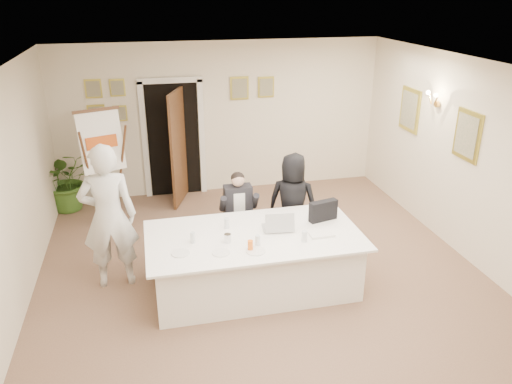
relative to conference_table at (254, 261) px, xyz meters
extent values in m
plane|color=brown|center=(0.17, 0.01, -0.39)|extent=(7.00, 7.00, 0.00)
cube|color=white|center=(0.17, 0.01, 2.41)|extent=(6.00, 7.00, 0.02)
cube|color=beige|center=(0.17, 3.51, 1.01)|extent=(6.00, 0.10, 2.80)
cube|color=beige|center=(-2.83, 0.01, 1.01)|extent=(0.10, 7.00, 2.80)
cube|color=beige|center=(3.17, 0.01, 1.01)|extent=(0.10, 7.00, 2.80)
cube|color=black|center=(-0.73, 3.48, 0.66)|extent=(0.92, 0.06, 2.10)
cube|color=white|center=(-1.25, 3.45, 0.66)|extent=(0.10, 0.06, 2.20)
cube|color=white|center=(-0.21, 3.45, 0.66)|extent=(0.10, 0.06, 2.20)
cube|color=#402114|center=(-0.68, 3.06, 0.64)|extent=(0.33, 0.81, 2.02)
cube|color=white|center=(0.00, 0.00, -0.02)|extent=(2.53, 1.26, 0.75)
cube|color=white|center=(0.00, 0.00, 0.37)|extent=(2.71, 1.44, 0.03)
cube|color=white|center=(-1.94, 2.28, 1.06)|extent=(0.69, 0.41, 0.94)
imported|color=silver|center=(-1.77, 0.51, 0.58)|extent=(0.72, 0.49, 1.94)
imported|color=black|center=(0.79, 0.91, 0.35)|extent=(0.86, 0.73, 1.49)
imported|color=#386321|center=(-2.63, 3.18, 0.15)|extent=(1.21, 1.13, 1.09)
cube|color=black|center=(0.99, 0.20, 0.52)|extent=(0.41, 0.20, 0.28)
cube|color=white|center=(0.82, -0.20, 0.40)|extent=(0.31, 0.22, 0.03)
cylinder|color=white|center=(-0.95, -0.29, 0.39)|extent=(0.24, 0.24, 0.01)
cylinder|color=white|center=(-0.48, -0.38, 0.39)|extent=(0.27, 0.27, 0.01)
cylinder|color=white|center=(-0.08, -0.43, 0.39)|extent=(0.29, 0.29, 0.01)
cylinder|color=silver|center=(-0.77, -0.05, 0.45)|extent=(0.08, 0.08, 0.14)
cylinder|color=silver|center=(-0.02, -0.30, 0.45)|extent=(0.06, 0.06, 0.14)
cylinder|color=silver|center=(0.56, -0.32, 0.45)|extent=(0.09, 0.09, 0.14)
cylinder|color=silver|center=(-0.30, 0.25, 0.45)|extent=(0.08, 0.08, 0.14)
cylinder|color=orange|center=(-0.13, -0.39, 0.45)|extent=(0.07, 0.07, 0.13)
cylinder|color=silver|center=(-0.36, -0.13, 0.44)|extent=(0.10, 0.10, 0.11)
camera|label=1|loc=(-1.23, -5.47, 3.29)|focal=35.00mm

